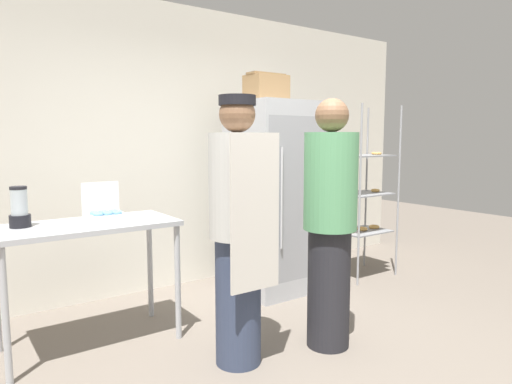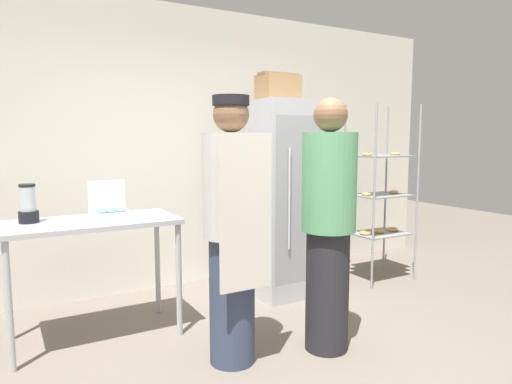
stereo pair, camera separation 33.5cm
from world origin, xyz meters
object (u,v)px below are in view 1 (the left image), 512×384
Objects in this scene: refrigerator at (274,197)px; donut_box at (105,214)px; person_baker at (238,228)px; blender_pitcher at (19,209)px; cardboard_storage_box at (266,88)px; baking_rack at (363,194)px; person_customer at (330,223)px.

refrigerator is 6.65× the size of donut_box.
person_baker is (0.59, -0.87, -0.03)m from donut_box.
blender_pitcher is 2.40m from cardboard_storage_box.
baking_rack is 2.36m from person_baker.
person_customer is (-0.39, -1.29, -1.07)m from cardboard_storage_box.
cardboard_storage_box is 0.21× the size of person_customer.
blender_pitcher is 2.13m from person_customer.
person_baker is at bearing -136.19° from refrigerator.
donut_box is 0.74× the size of cardboard_storage_box.
blender_pitcher is 0.74× the size of cardboard_storage_box.
baking_rack is at bearing -12.32° from cardboard_storage_box.
cardboard_storage_box reaches higher than blender_pitcher.
baking_rack is at bearing 34.38° from person_customer.
cardboard_storage_box is at bearing 167.68° from baking_rack.
baking_rack is 1.58m from cardboard_storage_box.
refrigerator is at bearing 6.60° from donut_box.
person_customer reaches higher than donut_box.
donut_box is at bearing 124.35° from person_baker.
cardboard_storage_box is (2.20, 0.18, 0.95)m from blender_pitcher.
refrigerator is at bearing 43.81° from person_baker.
person_customer is (-0.44, -1.22, -0.02)m from refrigerator.
person_baker is (-1.11, -1.06, -0.00)m from refrigerator.
donut_box is (-2.78, -0.01, 0.05)m from baking_rack.
person_baker is 0.69m from person_customer.
refrigerator is 1.30m from person_customer.
baking_rack is 6.64× the size of blender_pitcher.
refrigerator is 1.04× the size of person_baker.
cardboard_storage_box is at bearing 127.45° from refrigerator.
refrigerator is at bearing 2.86° from blender_pitcher.
cardboard_storage_box is at bearing 46.79° from person_baker.
donut_box is at bearing -8.79° from blender_pitcher.
donut_box is at bearing -171.02° from cardboard_storage_box.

